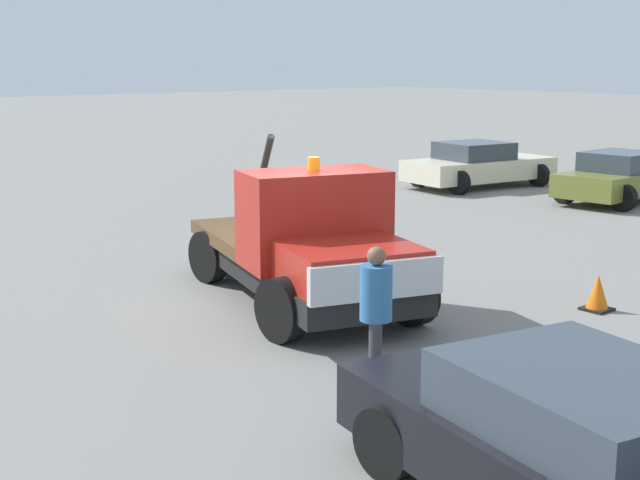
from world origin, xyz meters
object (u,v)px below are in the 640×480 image
(parked_car_cream, at_px, (478,165))
(tow_truck, at_px, (308,248))
(foreground_car, at_px, (604,462))
(parked_car_olive, at_px, (622,177))
(traffic_cone, at_px, (598,294))
(person_near_truck, at_px, (376,307))

(parked_car_cream, bearing_deg, tow_truck, -142.47)
(tow_truck, bearing_deg, parked_car_cream, 136.87)
(foreground_car, bearing_deg, parked_car_olive, 132.56)
(foreground_car, distance_m, traffic_cone, 6.84)
(foreground_car, height_order, parked_car_olive, same)
(person_near_truck, distance_m, parked_car_olive, 15.63)
(tow_truck, relative_size, person_near_truck, 3.46)
(traffic_cone, bearing_deg, foreground_car, -55.96)
(tow_truck, bearing_deg, foreground_car, -3.23)
(parked_car_olive, bearing_deg, foreground_car, -152.01)
(parked_car_cream, height_order, parked_car_olive, same)
(tow_truck, xyz_separation_m, parked_car_cream, (-7.05, 12.02, -0.26))
(tow_truck, bearing_deg, person_near_truck, -9.32)
(tow_truck, height_order, parked_car_olive, tow_truck)
(tow_truck, bearing_deg, parked_car_olive, 118.71)
(tow_truck, distance_m, foreground_car, 7.20)
(parked_car_cream, xyz_separation_m, traffic_cone, (10.01, -8.79, -0.39))
(person_near_truck, bearing_deg, parked_car_olive, -114.09)
(tow_truck, xyz_separation_m, parked_car_olive, (-2.79, 12.88, -0.27))
(person_near_truck, bearing_deg, parked_car_cream, -99.59)
(foreground_car, bearing_deg, person_near_truck, 176.78)
(person_near_truck, xyz_separation_m, traffic_cone, (-0.26, 4.79, -0.71))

